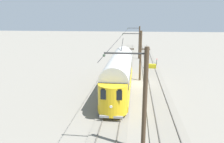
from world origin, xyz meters
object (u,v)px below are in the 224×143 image
object	(u,v)px
switch_stand	(157,62)
vintage_streetcar	(120,71)
catenary_pole_mid_near	(140,55)
catenary_pole_foreground	(139,42)
catenary_pole_mid_far	(144,100)
track_end_bumper	(151,66)

from	to	relation	value
switch_stand	vintage_streetcar	bearing A→B (deg)	67.86
catenary_pole_mid_near	switch_stand	bearing A→B (deg)	-108.59
catenary_pole_foreground	catenary_pole_mid_far	distance (m)	31.92
catenary_pole_mid_far	vintage_streetcar	bearing A→B (deg)	-78.50
catenary_pole_foreground	catenary_pole_mid_far	world-z (taller)	same
catenary_pole_mid_far	switch_stand	world-z (taller)	catenary_pole_mid_far
catenary_pole_mid_near	catenary_pole_mid_far	size ratio (longest dim) A/B	1.00
catenary_pole_foreground	switch_stand	size ratio (longest dim) A/B	5.46
switch_stand	track_end_bumper	size ratio (longest dim) A/B	0.69
vintage_streetcar	catenary_pole_mid_near	size ratio (longest dim) A/B	2.48
track_end_bumper	catenary_pole_foreground	bearing A→B (deg)	-77.46
vintage_streetcar	track_end_bumper	bearing A→B (deg)	-111.21
vintage_streetcar	catenary_pole_mid_near	distance (m)	5.01
catenary_pole_mid_near	switch_stand	world-z (taller)	catenary_pole_mid_near
catenary_pole_foreground	catenary_pole_mid_near	world-z (taller)	same
catenary_pole_foreground	catenary_pole_mid_near	distance (m)	15.96
catenary_pole_foreground	track_end_bumper	size ratio (longest dim) A/B	3.74
catenary_pole_foreground	switch_stand	bearing A→B (deg)	116.21
catenary_pole_mid_near	catenary_pole_mid_far	distance (m)	15.96
catenary_pole_mid_far	track_end_bumper	bearing A→B (deg)	-94.93
catenary_pole_mid_near	switch_stand	distance (m)	10.39
catenary_pole_mid_near	track_end_bumper	size ratio (longest dim) A/B	3.74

